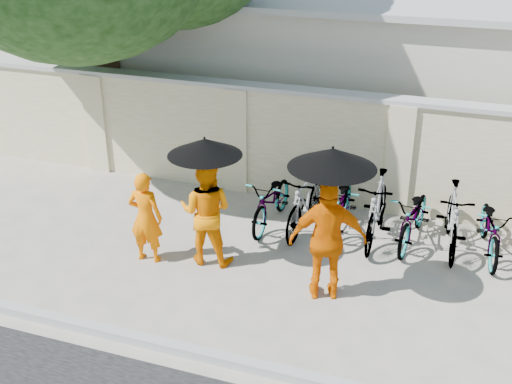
% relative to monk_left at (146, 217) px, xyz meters
% --- Properties ---
extents(ground, '(80.00, 80.00, 0.00)m').
position_rel_monk_left_xyz_m(ground, '(1.37, -0.19, -0.73)').
color(ground, '#B2A692').
extents(kerb, '(40.00, 0.16, 0.12)m').
position_rel_monk_left_xyz_m(kerb, '(1.37, -1.89, -0.67)').
color(kerb, '#A0A0A0').
rests_on(kerb, ground).
extents(compound_wall, '(20.00, 0.30, 2.00)m').
position_rel_monk_left_xyz_m(compound_wall, '(2.37, 3.01, 0.27)').
color(compound_wall, beige).
rests_on(compound_wall, ground).
extents(building_behind, '(14.00, 6.00, 3.20)m').
position_rel_monk_left_xyz_m(building_behind, '(3.37, 6.81, 0.87)').
color(building_behind, beige).
rests_on(building_behind, ground).
extents(monk_left, '(0.56, 0.39, 1.47)m').
position_rel_monk_left_xyz_m(monk_left, '(0.00, 0.00, 0.00)').
color(monk_left, '#FF7300').
rests_on(monk_left, ground).
extents(monk_center, '(0.88, 0.72, 1.69)m').
position_rel_monk_left_xyz_m(monk_center, '(0.88, 0.28, 0.11)').
color(monk_center, orange).
rests_on(monk_center, ground).
extents(parasol_center, '(1.08, 1.08, 1.09)m').
position_rel_monk_left_xyz_m(parasol_center, '(0.93, 0.20, 1.19)').
color(parasol_center, black).
rests_on(parasol_center, ground).
extents(monk_right, '(1.14, 0.76, 1.81)m').
position_rel_monk_left_xyz_m(monk_right, '(2.84, -0.06, 0.17)').
color(monk_right, '#E66400').
rests_on(monk_right, ground).
extents(parasol_right, '(1.16, 1.16, 1.25)m').
position_rel_monk_left_xyz_m(parasol_right, '(2.86, -0.14, 1.40)').
color(parasol_right, black).
rests_on(parasol_right, ground).
extents(bike_0, '(0.65, 1.74, 0.91)m').
position_rel_monk_left_xyz_m(bike_0, '(1.45, 1.76, -0.28)').
color(bike_0, gray).
rests_on(bike_0, ground).
extents(bike_1, '(0.64, 1.80, 1.06)m').
position_rel_monk_left_xyz_m(bike_1, '(2.04, 1.75, -0.20)').
color(bike_1, gray).
rests_on(bike_1, ground).
extents(bike_2, '(0.72, 1.83, 0.94)m').
position_rel_monk_left_xyz_m(bike_2, '(2.63, 1.92, -0.26)').
color(bike_2, gray).
rests_on(bike_2, ground).
extents(bike_3, '(0.53, 1.87, 1.12)m').
position_rel_monk_left_xyz_m(bike_3, '(3.22, 1.80, -0.17)').
color(bike_3, gray).
rests_on(bike_3, ground).
extents(bike_4, '(0.79, 1.80, 0.92)m').
position_rel_monk_left_xyz_m(bike_4, '(3.81, 1.91, -0.27)').
color(bike_4, gray).
rests_on(bike_4, ground).
extents(bike_5, '(0.69, 1.82, 1.07)m').
position_rel_monk_left_xyz_m(bike_5, '(4.40, 1.90, -0.20)').
color(bike_5, gray).
rests_on(bike_5, ground).
extents(bike_6, '(0.83, 1.80, 0.91)m').
position_rel_monk_left_xyz_m(bike_6, '(4.99, 1.93, -0.28)').
color(bike_6, gray).
rests_on(bike_6, ground).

